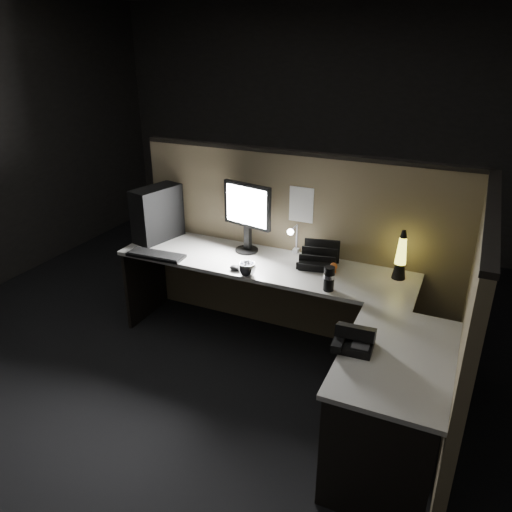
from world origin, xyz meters
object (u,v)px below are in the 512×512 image
at_px(pc_tower, 157,214).
at_px(lava_lamp, 401,259).
at_px(monitor, 247,211).
at_px(keyboard, 156,255).
at_px(desk_phone, 353,339).

xyz_separation_m(pc_tower, lava_lamp, (1.99, 0.07, -0.07)).
bearing_deg(monitor, lava_lamp, 11.70).
distance_m(keyboard, desk_phone, 1.81).
height_order(keyboard, lava_lamp, lava_lamp).
bearing_deg(desk_phone, lava_lamp, 81.77).
bearing_deg(desk_phone, keyboard, 157.99).
height_order(pc_tower, monitor, monitor).
xyz_separation_m(keyboard, lava_lamp, (1.79, 0.40, 0.14)).
relative_size(keyboard, desk_phone, 1.95).
height_order(pc_tower, lava_lamp, pc_tower).
distance_m(pc_tower, desk_phone, 2.12).
relative_size(keyboard, lava_lamp, 1.26).
bearing_deg(pc_tower, desk_phone, -11.43).
xyz_separation_m(keyboard, desk_phone, (1.71, -0.57, 0.04)).
bearing_deg(lava_lamp, pc_tower, -177.87).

